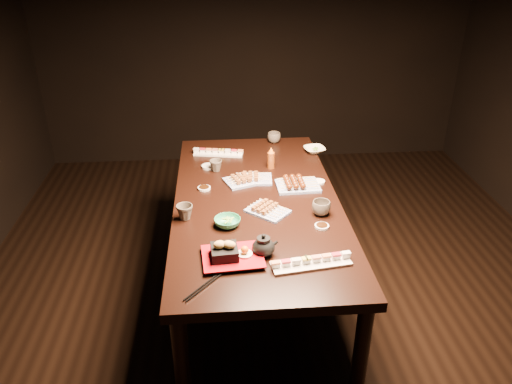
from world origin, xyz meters
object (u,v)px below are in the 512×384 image
at_px(teacup_far_right, 274,138).
at_px(condiment_bottle, 271,158).
at_px(yakitori_plate_center, 244,178).
at_px(yakitori_plate_right, 268,208).
at_px(teacup_mid_right, 321,208).
at_px(sushi_platter_far, 218,152).
at_px(tempura_tray, 233,251).
at_px(edamame_bowl_cream, 314,150).
at_px(teacup_near_left, 185,212).
at_px(teapot, 263,245).
at_px(yakitori_plate_left, 254,176).
at_px(dining_table, 257,256).
at_px(edamame_bowl_green, 227,222).
at_px(sushi_platter_near, 311,261).
at_px(teacup_far_left, 216,166).

height_order(teacup_far_right, condiment_bottle, condiment_bottle).
distance_m(yakitori_plate_center, teacup_far_right, 0.65).
bearing_deg(yakitori_plate_center, yakitori_plate_right, -94.83).
height_order(teacup_mid_right, teacup_far_right, teacup_mid_right).
bearing_deg(yakitori_plate_center, sushi_platter_far, 88.62).
relative_size(sushi_platter_far, yakitori_plate_center, 1.48).
height_order(yakitori_plate_center, tempura_tray, tempura_tray).
height_order(yakitori_plate_center, edamame_bowl_cream, yakitori_plate_center).
xyz_separation_m(teacup_near_left, teacup_far_right, (0.57, 1.00, -0.00)).
relative_size(edamame_bowl_cream, teapot, 1.11).
relative_size(sushi_platter_far, yakitori_plate_left, 1.52).
distance_m(tempura_tray, teacup_near_left, 0.44).
relative_size(sushi_platter_far, yakitori_plate_right, 1.56).
bearing_deg(dining_table, sushi_platter_far, 113.66).
xyz_separation_m(edamame_bowl_green, tempura_tray, (0.01, -0.29, 0.03)).
xyz_separation_m(yakitori_plate_right, teapot, (-0.06, -0.38, 0.03)).
relative_size(sushi_platter_near, yakitori_plate_left, 1.68).
height_order(dining_table, yakitori_plate_center, yakitori_plate_center).
bearing_deg(teapot, teacup_far_left, 89.45).
height_order(yakitori_plate_center, teacup_far_left, teacup_far_left).
relative_size(teapot, condiment_bottle, 0.90).
bearing_deg(condiment_bottle, teapot, -98.22).
height_order(yakitori_plate_left, teacup_far_left, teacup_far_left).
relative_size(dining_table, teacup_far_left, 23.59).
bearing_deg(condiment_bottle, teacup_near_left, -130.90).
relative_size(teacup_far_left, teacup_far_right, 0.85).
bearing_deg(sushi_platter_near, edamame_bowl_cream, 70.53).
bearing_deg(teacup_mid_right, teacup_near_left, 179.13).
relative_size(yakitori_plate_center, teacup_far_right, 2.44).
bearing_deg(yakitori_plate_center, condiment_bottle, 25.49).
xyz_separation_m(dining_table, yakitori_plate_right, (0.05, -0.15, 0.40)).
distance_m(teacup_near_left, teacup_far_right, 1.15).
bearing_deg(sushi_platter_near, yakitori_plate_left, 94.13).
height_order(edamame_bowl_green, edamame_bowl_cream, edamame_bowl_green).
relative_size(yakitori_plate_left, teacup_far_left, 2.79).
height_order(sushi_platter_far, tempura_tray, tempura_tray).
bearing_deg(teacup_far_left, yakitori_plate_right, -63.50).
relative_size(teacup_mid_right, condiment_bottle, 0.71).
xyz_separation_m(yakitori_plate_center, tempura_tray, (-0.10, -0.78, 0.02)).
height_order(teacup_far_left, teacup_far_right, same).
bearing_deg(tempura_tray, yakitori_plate_right, 59.40).
distance_m(sushi_platter_near, edamame_bowl_cream, 1.27).
bearing_deg(teacup_far_left, edamame_bowl_green, -85.52).
bearing_deg(yakitori_plate_center, yakitori_plate_left, -3.85).
bearing_deg(sushi_platter_far, edamame_bowl_green, 102.74).
distance_m(sushi_platter_near, tempura_tray, 0.35).
height_order(teacup_far_right, teapot, teapot).
xyz_separation_m(dining_table, teacup_near_left, (-0.38, -0.18, 0.41)).
bearing_deg(teapot, tempura_tray, 178.97).
height_order(dining_table, teapot, teapot).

